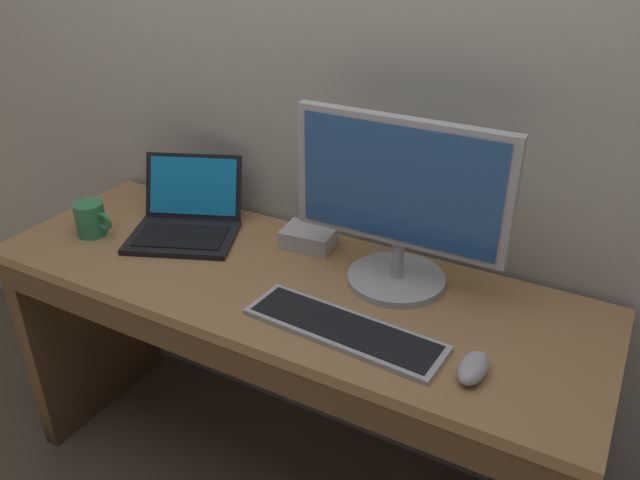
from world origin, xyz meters
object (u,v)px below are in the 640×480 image
laptop_black (186,223)px  coffee_mug (91,219)px  wired_keyboard (344,329)px  external_monitor (399,202)px  computer_mouse (473,368)px  external_drive_box (309,237)px

laptop_black → coffee_mug: (-0.24, -0.14, 0.01)m
coffee_mug → wired_keyboard: bearing=-4.7°
external_monitor → wired_keyboard: (-0.02, -0.24, -0.23)m
laptop_black → computer_mouse: bearing=-12.9°
wired_keyboard → computer_mouse: (0.30, -0.01, 0.01)m
laptop_black → external_monitor: bearing=3.2°
external_monitor → coffee_mug: bearing=-169.0°
laptop_black → wired_keyboard: bearing=-18.2°
external_drive_box → external_monitor: bearing=-14.3°
wired_keyboard → computer_mouse: size_ratio=4.35×
coffee_mug → computer_mouse: bearing=-3.8°
external_monitor → computer_mouse: size_ratio=4.85×
wired_keyboard → external_drive_box: size_ratio=3.32×
external_monitor → external_drive_box: (-0.30, 0.08, -0.21)m
laptop_black → wired_keyboard: 0.66m
wired_keyboard → coffee_mug: (-0.87, 0.07, 0.04)m
laptop_black → coffee_mug: size_ratio=3.08×
laptop_black → wired_keyboard: size_ratio=0.80×
laptop_black → wired_keyboard: laptop_black is taller
wired_keyboard → computer_mouse: 0.30m
laptop_black → external_drive_box: laptop_black is taller
external_drive_box → wired_keyboard: bearing=-49.3°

